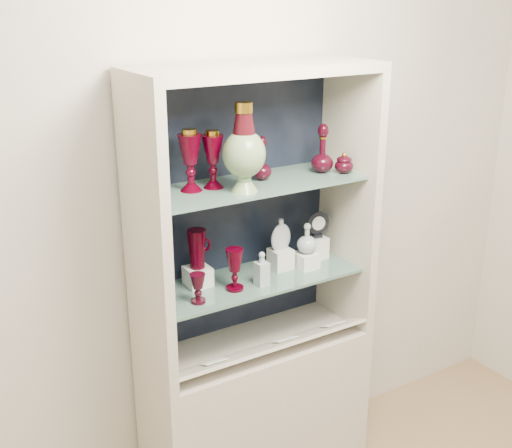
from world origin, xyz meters
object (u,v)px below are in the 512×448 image
ruby_goblet_small (198,288)px  clear_round_decanter (307,239)px  ruby_decanter_b (323,147)px  lidded_bowl (344,163)px  ruby_decanter_a (262,156)px  clear_square_bottle (262,269)px  pedestal_lamp_right (213,159)px  pedestal_lamp_left (190,160)px  ruby_goblet_tall (235,269)px  enamel_urn (244,148)px  cobalt_goblet (161,283)px  flat_flask (281,234)px  ruby_pitcher (197,249)px  cameo_medallion (318,224)px

ruby_goblet_small → clear_round_decanter: bearing=5.9°
ruby_decanter_b → lidded_bowl: (0.07, -0.06, -0.07)m
clear_round_decanter → lidded_bowl: bearing=-15.3°
ruby_decanter_b → ruby_decanter_a: bearing=173.0°
lidded_bowl → clear_square_bottle: (-0.42, -0.01, -0.39)m
pedestal_lamp_right → ruby_decanter_b: bearing=-4.3°
pedestal_lamp_right → lidded_bowl: (0.58, -0.09, -0.07)m
pedestal_lamp_left → ruby_goblet_tall: (0.14, -0.09, -0.45)m
enamel_urn → cobalt_goblet: 0.61m
enamel_urn → ruby_goblet_small: enamel_urn is taller
pedestal_lamp_left → flat_flask: size_ratio=1.69×
ruby_pitcher → cameo_medallion: (0.60, -0.02, 0.00)m
pedestal_lamp_right → cobalt_goblet: size_ratio=1.15×
enamel_urn → ruby_goblet_small: 0.57m
ruby_goblet_tall → cameo_medallion: bearing=11.2°
pedestal_lamp_left → pedestal_lamp_right: size_ratio=1.06×
ruby_goblet_tall → clear_round_decanter: (0.38, 0.03, 0.05)m
ruby_decanter_a → ruby_goblet_tall: 0.47m
pedestal_lamp_left → cameo_medallion: 0.73m
pedestal_lamp_left → ruby_goblet_tall: size_ratio=1.36×
cobalt_goblet → cameo_medallion: bearing=6.0°
enamel_urn → ruby_goblet_small: (-0.21, -0.00, -0.53)m
ruby_decanter_b → ruby_goblet_small: (-0.64, -0.07, -0.47)m
pedestal_lamp_right → ruby_goblet_small: 0.50m
ruby_decanter_b → ruby_goblet_tall: size_ratio=1.25×
pedestal_lamp_right → ruby_goblet_small: size_ratio=1.87×
ruby_goblet_tall → ruby_decanter_b: bearing=5.5°
ruby_goblet_tall → ruby_goblet_small: (-0.18, -0.03, -0.03)m
ruby_pitcher → lidded_bowl: bearing=-14.9°
ruby_decanter_a → lidded_bowl: size_ratio=2.26×
cameo_medallion → cobalt_goblet: bearing=-163.7°
lidded_bowl → flat_flask: 0.41m
ruby_decanter_b → cobalt_goblet: bearing=-177.7°
ruby_pitcher → ruby_decanter_a: bearing=-10.6°
enamel_urn → cobalt_goblet: (-0.35, 0.04, -0.49)m
enamel_urn → cobalt_goblet: enamel_urn is taller
enamel_urn → clear_round_decanter: bearing=8.8°
enamel_urn → clear_square_bottle: (0.08, 0.00, -0.52)m
lidded_bowl → ruby_goblet_small: lidded_bowl is taller
ruby_goblet_tall → cobalt_goblet: bearing=177.6°
pedestal_lamp_right → ruby_goblet_tall: 0.45m
ruby_pitcher → cobalt_goblet: bearing=-157.5°
enamel_urn → clear_square_bottle: size_ratio=2.32×
ruby_goblet_small → pedestal_lamp_left: bearing=70.2°
clear_square_bottle → flat_flask: (0.16, 0.11, 0.09)m
lidded_bowl → ruby_goblet_small: bearing=-178.7°
enamel_urn → ruby_decanter_a: enamel_urn is taller
clear_round_decanter → cameo_medallion: (0.11, 0.07, 0.03)m
clear_square_bottle → ruby_pitcher: bearing=149.1°
cobalt_goblet → pedestal_lamp_left: bearing=23.0°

